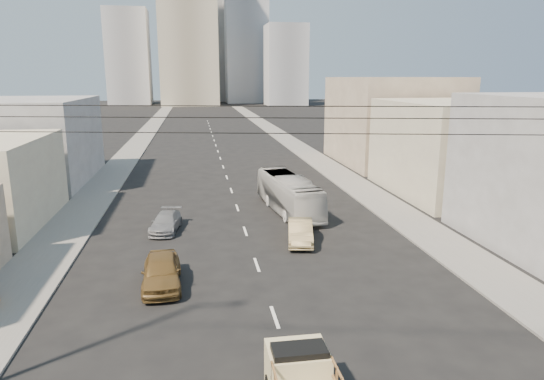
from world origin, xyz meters
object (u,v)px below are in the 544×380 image
object	(u,v)px
sedan_brown	(162,271)
sedan_grey	(166,222)
city_bus	(289,194)
sedan_tan	(300,232)

from	to	relation	value
sedan_brown	sedan_grey	size ratio (longest dim) A/B	1.11
city_bus	sedan_brown	bearing A→B (deg)	-132.16
sedan_grey	sedan_brown	bearing A→B (deg)	-79.48
sedan_tan	sedan_grey	xyz separation A→B (m)	(-8.35, 3.67, -0.10)
city_bus	sedan_tan	size ratio (longest dim) A/B	2.38
sedan_grey	sedan_tan	bearing A→B (deg)	-14.91
sedan_tan	sedan_grey	bearing A→B (deg)	166.80
sedan_brown	city_bus	bearing A→B (deg)	52.67
city_bus	sedan_grey	distance (m)	9.64
city_bus	sedan_brown	world-z (taller)	city_bus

